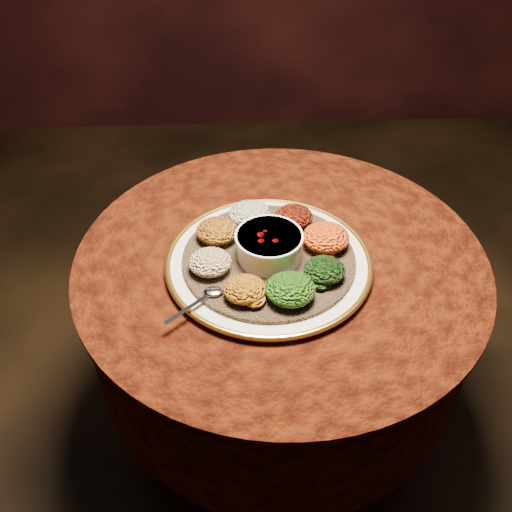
{
  "coord_description": "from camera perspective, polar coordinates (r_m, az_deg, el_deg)",
  "views": [
    {
      "loc": [
        -0.1,
        -0.99,
        1.61
      ],
      "look_at": [
        -0.06,
        -0.03,
        0.76
      ],
      "focal_mm": 40.0,
      "sensor_mm": 36.0,
      "label": 1
    }
  ],
  "objects": [
    {
      "name": "portion_kitfo",
      "position": [
        1.36,
        3.78,
        3.96
      ],
      "size": [
        0.09,
        0.09,
        0.04
      ],
      "primitive_type": "ellipsoid",
      "color": "black",
      "rests_on": "injera"
    },
    {
      "name": "portion_timatim",
      "position": [
        1.24,
        -4.6,
        -0.62
      ],
      "size": [
        0.09,
        0.09,
        0.05
      ],
      "primitive_type": "ellipsoid",
      "color": "maroon",
      "rests_on": "injera"
    },
    {
      "name": "portion_shiro",
      "position": [
        1.32,
        -3.91,
        2.54
      ],
      "size": [
        0.1,
        0.09,
        0.05
      ],
      "primitive_type": "ellipsoid",
      "color": "#A06313",
      "rests_on": "injera"
    },
    {
      "name": "portion_mixveg",
      "position": [
        1.17,
        3.45,
        -3.34
      ],
      "size": [
        0.1,
        0.1,
        0.05
      ],
      "primitive_type": "ellipsoid",
      "color": "#913109",
      "rests_on": "injera"
    },
    {
      "name": "portion_gomen",
      "position": [
        1.23,
        6.86,
        -1.39
      ],
      "size": [
        0.09,
        0.09,
        0.04
      ],
      "primitive_type": "ellipsoid",
      "color": "black",
      "rests_on": "injera"
    },
    {
      "name": "portion_kik",
      "position": [
        1.18,
        -1.15,
        -3.34
      ],
      "size": [
        0.09,
        0.08,
        0.04
      ],
      "primitive_type": "ellipsoid",
      "color": "#A7660E",
      "rests_on": "injera"
    },
    {
      "name": "spoon",
      "position": [
        1.19,
        -4.68,
        -3.83
      ],
      "size": [
        0.12,
        0.1,
        0.01
      ],
      "rotation": [
        0.0,
        0.0,
        -2.41
      ],
      "color": "silver",
      "rests_on": "injera"
    },
    {
      "name": "table",
      "position": [
        1.45,
        2.29,
        -5.29
      ],
      "size": [
        0.96,
        0.96,
        0.73
      ],
      "color": "black",
      "rests_on": "ground"
    },
    {
      "name": "platter",
      "position": [
        1.29,
        1.28,
        -0.61
      ],
      "size": [
        0.57,
        0.57,
        0.02
      ],
      "rotation": [
        0.0,
        0.0,
        0.31
      ],
      "color": "silver",
      "rests_on": "table"
    },
    {
      "name": "stew_bowl",
      "position": [
        1.26,
        1.31,
        1.15
      ],
      "size": [
        0.15,
        0.15,
        0.06
      ],
      "color": "white",
      "rests_on": "injera"
    },
    {
      "name": "portion_tikil",
      "position": [
        1.3,
        6.99,
        1.85
      ],
      "size": [
        0.11,
        0.1,
        0.05
      ],
      "primitive_type": "ellipsoid",
      "color": "#CA7510",
      "rests_on": "injera"
    },
    {
      "name": "injera",
      "position": [
        1.28,
        1.28,
        -0.26
      ],
      "size": [
        0.48,
        0.48,
        0.01
      ],
      "primitive_type": "cylinder",
      "rotation": [
        0.0,
        0.0,
        -0.27
      ],
      "color": "brown",
      "rests_on": "platter"
    },
    {
      "name": "portion_ayib",
      "position": [
        1.36,
        -0.64,
        4.23
      ],
      "size": [
        0.1,
        0.1,
        0.05
      ],
      "primitive_type": "ellipsoid",
      "color": "beige",
      "rests_on": "injera"
    }
  ]
}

